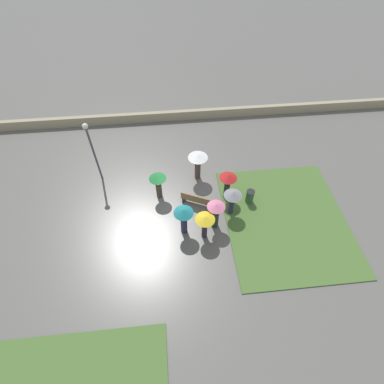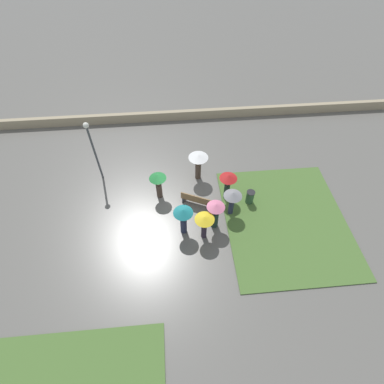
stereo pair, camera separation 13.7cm
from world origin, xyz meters
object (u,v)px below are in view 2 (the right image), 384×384
(crowd_person_red, at_px, (228,182))
(crowd_person_pink, at_px, (215,212))
(crowd_person_teal, at_px, (183,216))
(crowd_person_white, at_px, (198,162))
(lamp_post, at_px, (92,144))
(crowd_person_yellow, at_px, (204,222))
(crowd_person_green, at_px, (158,181))
(crowd_person_grey, at_px, (233,198))
(trash_bin, at_px, (250,197))
(park_bench, at_px, (197,200))

(crowd_person_red, xyz_separation_m, crowd_person_pink, (0.97, 1.91, -0.18))
(crowd_person_teal, height_order, crowd_person_red, crowd_person_red)
(crowd_person_white, xyz_separation_m, crowd_person_pink, (-0.52, 3.71, -0.14))
(lamp_post, relative_size, crowd_person_yellow, 2.39)
(crowd_person_white, relative_size, crowd_person_pink, 1.01)
(crowd_person_white, bearing_deg, crowd_person_green, -22.15)
(crowd_person_pink, bearing_deg, crowd_person_red, -64.64)
(crowd_person_red, distance_m, crowd_person_grey, 1.16)
(crowd_person_grey, bearing_deg, crowd_person_teal, -85.28)
(crowd_person_red, bearing_deg, trash_bin, 145.28)
(trash_bin, xyz_separation_m, crowd_person_pink, (2.27, 1.44, 0.75))
(crowd_person_red, bearing_deg, crowd_person_green, -21.65)
(trash_bin, bearing_deg, crowd_person_grey, 29.06)
(crowd_person_green, height_order, crowd_person_white, crowd_person_white)
(crowd_person_yellow, height_order, crowd_person_white, crowd_person_white)
(lamp_post, xyz_separation_m, crowd_person_grey, (-7.56, 3.50, -1.31))
(trash_bin, height_order, crowd_person_white, crowd_person_white)
(crowd_person_teal, bearing_deg, crowd_person_yellow, -20.80)
(park_bench, distance_m, crowd_person_grey, 2.17)
(crowd_person_red, height_order, crowd_person_pink, crowd_person_red)
(lamp_post, relative_size, crowd_person_grey, 2.32)
(trash_bin, relative_size, crowd_person_white, 0.48)
(trash_bin, height_order, crowd_person_red, crowd_person_red)
(park_bench, bearing_deg, lamp_post, -0.78)
(park_bench, height_order, crowd_person_red, crowd_person_red)
(crowd_person_teal, bearing_deg, lamp_post, 138.39)
(crowd_person_teal, relative_size, crowd_person_grey, 1.06)
(crowd_person_teal, xyz_separation_m, crowd_person_pink, (-1.70, -0.23, -0.16))
(crowd_person_teal, relative_size, crowd_person_pink, 1.02)
(crowd_person_red, height_order, crowd_person_yellow, crowd_person_red)
(crowd_person_teal, relative_size, crowd_person_green, 1.05)
(park_bench, relative_size, crowd_person_teal, 1.01)
(park_bench, bearing_deg, crowd_person_red, -141.62)
(crowd_person_teal, xyz_separation_m, crowd_person_green, (1.25, -2.62, -0.06))
(crowd_person_green, xyz_separation_m, crowd_person_pink, (-2.95, 2.39, -0.10))
(crowd_person_grey, bearing_deg, crowd_person_yellow, -65.29)
(crowd_person_green, bearing_deg, crowd_person_white, -18.45)
(park_bench, distance_m, trash_bin, 3.06)
(crowd_person_green, bearing_deg, crowd_person_pink, -85.86)
(lamp_post, height_order, crowd_person_pink, lamp_post)
(trash_bin, relative_size, crowd_person_grey, 0.51)
(crowd_person_red, distance_m, crowd_person_green, 3.95)
(crowd_person_grey, height_order, crowd_person_yellow, crowd_person_grey)
(trash_bin, relative_size, crowd_person_green, 0.50)
(trash_bin, relative_size, crowd_person_pink, 0.49)
(crowd_person_white, bearing_deg, lamp_post, -55.74)
(trash_bin, height_order, crowd_person_green, crowd_person_green)
(crowd_person_teal, height_order, crowd_person_yellow, crowd_person_teal)
(crowd_person_teal, bearing_deg, crowd_person_green, 116.79)
(crowd_person_red, bearing_deg, park_bench, -1.20)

